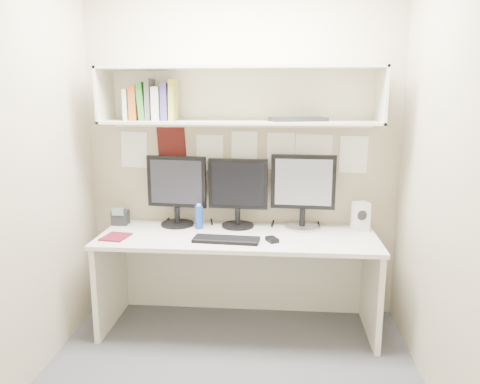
# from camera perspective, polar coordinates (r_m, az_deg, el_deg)

# --- Properties ---
(floor) EXTENTS (2.40, 2.00, 0.01)m
(floor) POSITION_cam_1_polar(r_m,az_deg,el_deg) (3.13, -1.38, -21.71)
(floor) COLOR #454449
(floor) RESTS_ON ground
(wall_back) EXTENTS (2.40, 0.02, 2.60)m
(wall_back) POSITION_cam_1_polar(r_m,az_deg,el_deg) (3.63, 0.23, 5.06)
(wall_back) COLOR tan
(wall_back) RESTS_ON ground
(wall_front) EXTENTS (2.40, 0.02, 2.60)m
(wall_front) POSITION_cam_1_polar(r_m,az_deg,el_deg) (1.67, -5.30, -3.01)
(wall_front) COLOR tan
(wall_front) RESTS_ON ground
(wall_left) EXTENTS (0.02, 2.00, 2.60)m
(wall_left) POSITION_cam_1_polar(r_m,az_deg,el_deg) (3.02, -24.82, 2.60)
(wall_left) COLOR tan
(wall_left) RESTS_ON ground
(wall_right) EXTENTS (0.02, 2.00, 2.60)m
(wall_right) POSITION_cam_1_polar(r_m,az_deg,el_deg) (2.78, 23.92, 1.97)
(wall_right) COLOR tan
(wall_right) RESTS_ON ground
(desk) EXTENTS (2.00, 0.70, 0.73)m
(desk) POSITION_cam_1_polar(r_m,az_deg,el_deg) (3.53, -0.25, -10.88)
(desk) COLOR beige
(desk) RESTS_ON floor
(overhead_hutch) EXTENTS (2.00, 0.38, 0.40)m
(overhead_hutch) POSITION_cam_1_polar(r_m,az_deg,el_deg) (3.46, 0.05, 11.71)
(overhead_hutch) COLOR beige
(overhead_hutch) RESTS_ON wall_back
(pinned_papers) EXTENTS (1.92, 0.01, 0.48)m
(pinned_papers) POSITION_cam_1_polar(r_m,az_deg,el_deg) (3.63, 0.23, 4.26)
(pinned_papers) COLOR white
(pinned_papers) RESTS_ON wall_back
(monitor_left) EXTENTS (0.46, 0.25, 0.54)m
(monitor_left) POSITION_cam_1_polar(r_m,az_deg,el_deg) (3.62, -7.73, 0.40)
(monitor_left) COLOR black
(monitor_left) RESTS_ON desk
(monitor_center) EXTENTS (0.45, 0.25, 0.52)m
(monitor_center) POSITION_cam_1_polar(r_m,az_deg,el_deg) (3.55, -0.27, 0.17)
(monitor_center) COLOR black
(monitor_center) RESTS_ON desk
(monitor_right) EXTENTS (0.48, 0.26, 0.56)m
(monitor_right) POSITION_cam_1_polar(r_m,az_deg,el_deg) (3.53, 7.69, 0.28)
(monitor_right) COLOR #A5A5AA
(monitor_right) RESTS_ON desk
(keyboard) EXTENTS (0.47, 0.19, 0.02)m
(keyboard) POSITION_cam_1_polar(r_m,az_deg,el_deg) (3.25, -1.69, -5.83)
(keyboard) COLOR black
(keyboard) RESTS_ON desk
(mouse) EXTENTS (0.10, 0.12, 0.03)m
(mouse) POSITION_cam_1_polar(r_m,az_deg,el_deg) (3.25, 3.93, -5.81)
(mouse) COLOR black
(mouse) RESTS_ON desk
(speaker) EXTENTS (0.13, 0.14, 0.21)m
(speaker) POSITION_cam_1_polar(r_m,az_deg,el_deg) (3.60, 14.50, -2.87)
(speaker) COLOR silver
(speaker) RESTS_ON desk
(blue_bottle) EXTENTS (0.06, 0.06, 0.19)m
(blue_bottle) POSITION_cam_1_polar(r_m,az_deg,el_deg) (3.55, -5.02, -3.02)
(blue_bottle) COLOR navy
(blue_bottle) RESTS_ON desk
(maroon_notebook) EXTENTS (0.19, 0.23, 0.01)m
(maroon_notebook) POSITION_cam_1_polar(r_m,az_deg,el_deg) (3.45, -14.92, -5.30)
(maroon_notebook) COLOR #590F1C
(maroon_notebook) RESTS_ON desk
(desk_phone) EXTENTS (0.12, 0.11, 0.15)m
(desk_phone) POSITION_cam_1_polar(r_m,az_deg,el_deg) (3.77, -14.39, -3.00)
(desk_phone) COLOR black
(desk_phone) RESTS_ON desk
(book_stack) EXTENTS (0.37, 0.18, 0.30)m
(book_stack) POSITION_cam_1_polar(r_m,az_deg,el_deg) (3.54, -10.72, 10.73)
(book_stack) COLOR silver
(book_stack) RESTS_ON overhead_hutch
(hutch_tray) EXTENTS (0.43, 0.27, 0.03)m
(hutch_tray) POSITION_cam_1_polar(r_m,az_deg,el_deg) (3.37, 7.11, 8.80)
(hutch_tray) COLOR black
(hutch_tray) RESTS_ON overhead_hutch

